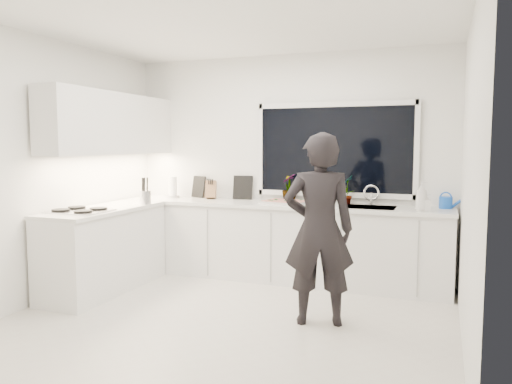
% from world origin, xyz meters
% --- Properties ---
extents(floor, '(4.00, 3.50, 0.02)m').
position_xyz_m(floor, '(0.00, 0.00, -0.01)').
color(floor, beige).
rests_on(floor, ground).
extents(wall_back, '(4.00, 0.02, 2.70)m').
position_xyz_m(wall_back, '(0.00, 1.76, 1.35)').
color(wall_back, white).
rests_on(wall_back, ground).
extents(wall_left, '(0.02, 3.50, 2.70)m').
position_xyz_m(wall_left, '(-2.01, 0.00, 1.35)').
color(wall_left, white).
rests_on(wall_left, ground).
extents(wall_right, '(0.02, 3.50, 2.70)m').
position_xyz_m(wall_right, '(2.01, 0.00, 1.35)').
color(wall_right, white).
rests_on(wall_right, ground).
extents(ceiling, '(4.00, 3.50, 0.02)m').
position_xyz_m(ceiling, '(0.00, 0.00, 2.71)').
color(ceiling, white).
rests_on(ceiling, wall_back).
extents(window, '(1.80, 0.02, 1.00)m').
position_xyz_m(window, '(0.60, 1.73, 1.55)').
color(window, black).
rests_on(window, wall_back).
extents(base_cabinets_back, '(3.92, 0.58, 0.88)m').
position_xyz_m(base_cabinets_back, '(0.00, 1.45, 0.44)').
color(base_cabinets_back, white).
rests_on(base_cabinets_back, floor).
extents(base_cabinets_left, '(0.58, 1.60, 0.88)m').
position_xyz_m(base_cabinets_left, '(-1.67, 0.35, 0.44)').
color(base_cabinets_left, white).
rests_on(base_cabinets_left, floor).
extents(countertop_back, '(3.94, 0.62, 0.04)m').
position_xyz_m(countertop_back, '(0.00, 1.44, 0.90)').
color(countertop_back, silver).
rests_on(countertop_back, base_cabinets_back).
extents(countertop_left, '(0.62, 1.60, 0.04)m').
position_xyz_m(countertop_left, '(-1.67, 0.35, 0.90)').
color(countertop_left, silver).
rests_on(countertop_left, base_cabinets_left).
extents(upper_cabinets, '(0.34, 2.10, 0.70)m').
position_xyz_m(upper_cabinets, '(-1.79, 0.70, 1.85)').
color(upper_cabinets, white).
rests_on(upper_cabinets, wall_left).
extents(sink, '(0.58, 0.42, 0.14)m').
position_xyz_m(sink, '(1.05, 1.45, 0.87)').
color(sink, silver).
rests_on(sink, countertop_back).
extents(faucet, '(0.03, 0.03, 0.22)m').
position_xyz_m(faucet, '(1.05, 1.65, 1.03)').
color(faucet, silver).
rests_on(faucet, countertop_back).
extents(stovetop, '(0.56, 0.48, 0.03)m').
position_xyz_m(stovetop, '(-1.69, -0.00, 0.94)').
color(stovetop, black).
rests_on(stovetop, countertop_left).
extents(person, '(0.72, 0.58, 1.72)m').
position_xyz_m(person, '(0.79, 0.16, 0.86)').
color(person, black).
rests_on(person, floor).
extents(pizza_tray, '(0.58, 0.48, 0.03)m').
position_xyz_m(pizza_tray, '(0.09, 1.42, 0.94)').
color(pizza_tray, silver).
rests_on(pizza_tray, countertop_back).
extents(pizza, '(0.52, 0.43, 0.01)m').
position_xyz_m(pizza, '(0.09, 1.42, 0.95)').
color(pizza, red).
rests_on(pizza, pizza_tray).
extents(watering_can, '(0.16, 0.16, 0.13)m').
position_xyz_m(watering_can, '(1.85, 1.61, 0.98)').
color(watering_can, blue).
rests_on(watering_can, countertop_back).
extents(paper_towel_roll, '(0.13, 0.13, 0.26)m').
position_xyz_m(paper_towel_roll, '(-1.49, 1.55, 1.05)').
color(paper_towel_roll, white).
rests_on(paper_towel_roll, countertop_back).
extents(knife_block, '(0.15, 0.13, 0.22)m').
position_xyz_m(knife_block, '(-0.96, 1.59, 1.03)').
color(knife_block, '#966A45').
rests_on(knife_block, countertop_back).
extents(utensil_crock, '(0.16, 0.16, 0.16)m').
position_xyz_m(utensil_crock, '(-1.42, 0.80, 1.00)').
color(utensil_crock, silver).
rests_on(utensil_crock, countertop_left).
extents(picture_frame_large, '(0.21, 0.10, 0.28)m').
position_xyz_m(picture_frame_large, '(-1.18, 1.69, 1.06)').
color(picture_frame_large, black).
rests_on(picture_frame_large, countertop_back).
extents(picture_frame_small, '(0.25, 0.04, 0.30)m').
position_xyz_m(picture_frame_small, '(-0.56, 1.69, 1.07)').
color(picture_frame_small, black).
rests_on(picture_frame_small, countertop_back).
extents(herb_plants, '(0.87, 0.22, 0.34)m').
position_xyz_m(herb_plants, '(0.37, 1.61, 1.09)').
color(herb_plants, '#26662D').
rests_on(herb_plants, countertop_back).
extents(soap_bottles, '(0.17, 0.13, 0.31)m').
position_xyz_m(soap_bottles, '(1.62, 1.30, 1.06)').
color(soap_bottles, '#D8BF66').
rests_on(soap_bottles, countertop_back).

